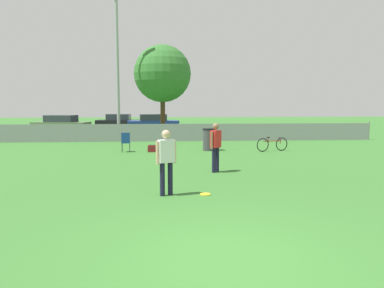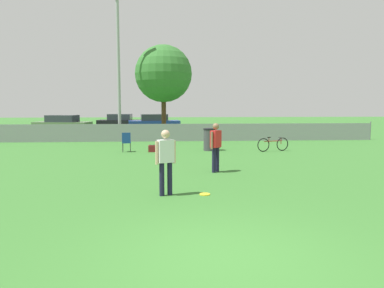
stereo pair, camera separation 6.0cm
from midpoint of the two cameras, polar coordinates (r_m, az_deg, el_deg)
The scene contains 14 objects.
ground_plane at distance 6.03m, azimuth 5.27°, elevation -16.92°, with size 120.00×120.00×0.00m, color #38722D.
fence_backline at distance 23.55m, azimuth -2.02°, elevation 1.76°, with size 24.91×0.07×1.21m.
light_pole at distance 24.73m, azimuth -11.40°, elevation 13.59°, with size 0.90×0.36×9.64m.
tree_near_pole at distance 25.92m, azimuth -4.59°, elevation 10.61°, with size 3.88×3.88×6.33m.
player_receiver_white at distance 9.60m, azimuth -4.14°, elevation -2.08°, with size 0.52×0.35×1.70m.
player_defender_red at distance 12.88m, azimuth 3.49°, elevation 0.03°, with size 0.43×0.45×1.70m.
frisbee_disc at distance 9.83m, azimuth 1.86°, elevation -7.65°, with size 0.28×0.28×0.03m.
folding_chair_sideline at distance 18.55m, azimuth -10.16°, elevation 0.46°, with size 0.44×0.44×0.96m.
bicycle_sideline at distance 19.03m, azimuth 12.06°, elevation -0.03°, with size 1.71×0.61×0.72m.
trash_bin at distance 18.90m, azimuth 2.47°, elevation 0.72°, with size 0.62×0.62×1.13m.
gear_bag_sideline at distance 18.51m, azimuth -5.77°, elevation -0.70°, with size 0.69×0.38×0.34m.
parked_car_olive at distance 31.60m, azimuth -19.36°, elevation 2.82°, with size 4.58×2.46×1.46m.
parked_car_dark at distance 34.54m, azimuth -11.14°, elevation 3.27°, with size 4.02×1.99×1.43m.
parked_car_blue at distance 32.33m, azimuth -6.02°, elevation 3.18°, with size 4.49×2.16×1.47m.
Camera 1 is at (-0.97, -5.46, 2.36)m, focal length 35.00 mm.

